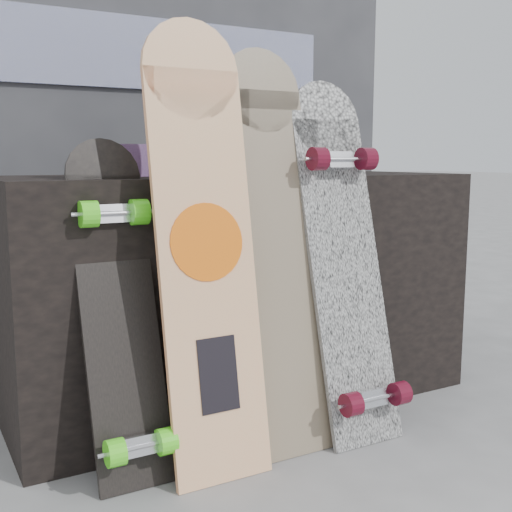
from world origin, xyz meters
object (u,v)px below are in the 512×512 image
longboard_celtic (277,235)px  longboard_cascadia (345,252)px  vendor_table (239,289)px  skateboard_dark (120,306)px  longboard_geisha (205,236)px

longboard_celtic → longboard_cascadia: size_ratio=1.08×
vendor_table → longboard_celtic: size_ratio=1.35×
longboard_celtic → skateboard_dark: (-0.48, 0.02, -0.16)m
longboard_geisha → longboard_cascadia: (0.48, 0.01, -0.08)m
longboard_cascadia → skateboard_dark: (-0.70, 0.06, -0.10)m
vendor_table → longboard_geisha: 0.58m
vendor_table → longboard_celtic: bearing=-99.5°
longboard_geisha → longboard_celtic: 0.27m
longboard_geisha → skateboard_dark: size_ratio=1.35×
vendor_table → skateboard_dark: (-0.54, -0.34, 0.07)m
vendor_table → longboard_cascadia: longboard_cascadia is taller
vendor_table → skateboard_dark: size_ratio=1.75×
longboard_geisha → longboard_celtic: size_ratio=1.04×
vendor_table → longboard_cascadia: size_ratio=1.45×
longboard_cascadia → skateboard_dark: size_ratio=1.21×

